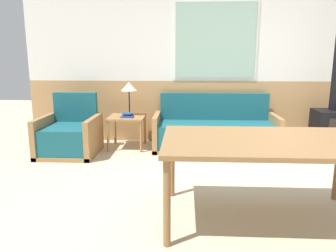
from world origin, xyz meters
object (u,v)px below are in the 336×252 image
(table_lamp, at_px, (129,88))
(wood_stove, at_px, (334,115))
(dining_table, at_px, (267,146))
(side_table, at_px, (127,121))
(couch, at_px, (215,133))
(armchair, at_px, (70,137))

(table_lamp, height_order, wood_stove, wood_stove)
(table_lamp, xyz_separation_m, dining_table, (1.66, -2.49, -0.29))
(side_table, relative_size, dining_table, 0.32)
(dining_table, bearing_deg, couch, 95.68)
(couch, xyz_separation_m, wood_stove, (1.84, -0.05, 0.32))
(couch, xyz_separation_m, side_table, (-1.45, -0.00, 0.19))
(side_table, distance_m, table_lamp, 0.55)
(table_lamp, distance_m, wood_stove, 3.29)
(couch, bearing_deg, table_lamp, 176.03)
(table_lamp, relative_size, dining_table, 0.30)
(side_table, bearing_deg, wood_stove, -0.86)
(dining_table, bearing_deg, armchair, 141.77)
(couch, distance_m, dining_table, 2.44)
(armchair, distance_m, wood_stove, 4.15)
(armchair, xyz_separation_m, side_table, (0.83, 0.40, 0.18))
(armchair, height_order, wood_stove, wood_stove)
(side_table, xyz_separation_m, table_lamp, (0.03, 0.10, 0.54))
(side_table, xyz_separation_m, dining_table, (1.69, -2.39, 0.25))
(table_lamp, bearing_deg, side_table, -105.17)
(armchair, bearing_deg, side_table, 10.06)
(couch, bearing_deg, armchair, -169.86)
(side_table, height_order, dining_table, dining_table)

